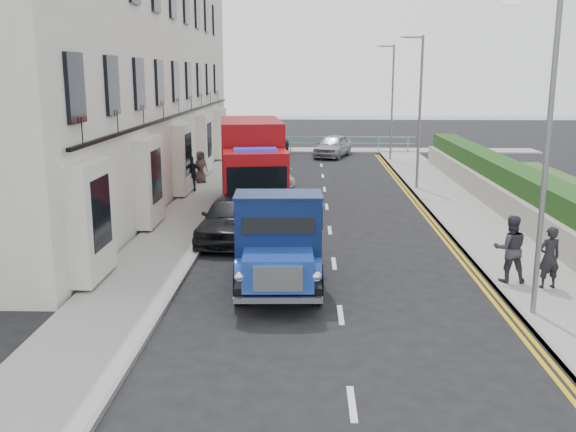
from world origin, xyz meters
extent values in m
plane|color=black|center=(0.00, 0.00, 0.00)|extent=(120.00, 120.00, 0.00)
cube|color=gray|center=(-5.20, 9.00, 0.06)|extent=(2.40, 38.00, 0.12)
cube|color=gray|center=(5.30, 9.00, 0.06)|extent=(2.60, 38.00, 0.12)
cube|color=gray|center=(0.00, 29.00, 0.06)|extent=(30.00, 2.50, 0.12)
plane|color=#505C6D|center=(0.00, 60.00, 0.00)|extent=(120.00, 120.00, 0.00)
cube|color=silver|center=(-9.50, 13.00, 7.00)|extent=(6.00, 30.00, 14.00)
cube|color=black|center=(-6.35, 13.00, 3.60)|extent=(0.12, 28.00, 0.10)
cube|color=#B2AD9E|center=(6.60, 9.00, 0.55)|extent=(0.30, 28.00, 1.00)
cube|color=#154116|center=(7.30, 9.00, 0.95)|extent=(1.20, 28.00, 1.70)
cube|color=#59B2A5|center=(0.00, 28.20, 1.08)|extent=(13.00, 0.08, 0.06)
cube|color=#59B2A5|center=(0.00, 28.20, 0.65)|extent=(13.00, 0.06, 0.05)
cylinder|color=slate|center=(4.30, -2.00, 3.50)|extent=(0.12, 0.12, 7.00)
cube|color=beige|center=(3.30, -2.00, 6.78)|extent=(0.35, 0.18, 0.18)
cylinder|color=slate|center=(4.30, 14.00, 3.50)|extent=(0.12, 0.12, 7.00)
cube|color=slate|center=(3.80, 14.00, 6.90)|extent=(1.00, 0.08, 0.08)
cube|color=beige|center=(3.30, 14.00, 6.78)|extent=(0.35, 0.18, 0.18)
cylinder|color=slate|center=(4.30, 24.00, 3.50)|extent=(0.12, 0.12, 7.00)
cube|color=slate|center=(3.80, 24.00, 6.90)|extent=(1.00, 0.08, 0.08)
cube|color=beige|center=(3.30, 24.00, 6.78)|extent=(0.35, 0.18, 0.18)
cylinder|color=black|center=(-2.35, -1.37, 0.49)|extent=(0.31, 1.00, 0.99)
cylinder|color=black|center=(-0.54, -1.30, 0.49)|extent=(0.31, 1.00, 0.99)
cylinder|color=black|center=(-2.46, 1.50, 0.49)|extent=(0.31, 1.00, 0.99)
cylinder|color=black|center=(-0.66, 1.58, 0.49)|extent=(0.31, 1.00, 0.99)
cube|color=black|center=(-1.50, 0.10, 0.64)|extent=(2.15, 5.00, 0.18)
cube|color=#1F43AA|center=(-1.42, -1.79, 1.01)|extent=(1.64, 1.40, 0.74)
cube|color=silver|center=(-1.40, -2.48, 1.01)|extent=(1.08, 0.13, 0.56)
cube|color=#0E1E4C|center=(-1.47, -0.62, 1.59)|extent=(2.10, 1.31, 1.80)
cube|color=black|center=(-1.55, 1.33, 0.87)|extent=(2.27, 2.96, 0.12)
cylinder|color=black|center=(-3.58, 6.35, 0.51)|extent=(0.43, 1.05, 1.02)
cylinder|color=black|center=(-1.65, 6.62, 0.51)|extent=(0.43, 1.05, 1.02)
cylinder|color=black|center=(-3.98, 9.21, 0.51)|extent=(0.43, 1.05, 1.02)
cylinder|color=black|center=(-2.04, 9.48, 0.51)|extent=(0.43, 1.05, 1.02)
cylinder|color=black|center=(-4.25, 11.24, 0.51)|extent=(0.43, 1.05, 1.02)
cylinder|color=black|center=(-2.32, 11.51, 0.51)|extent=(0.43, 1.05, 1.02)
cube|color=black|center=(-2.94, 8.88, 0.70)|extent=(3.01, 6.75, 0.23)
cube|color=#A00B10|center=(-2.61, 6.49, 1.68)|extent=(2.45, 2.06, 2.05)
cube|color=black|center=(-2.50, 5.64, 1.77)|extent=(2.04, 0.35, 1.02)
cube|color=maroon|center=(-3.08, 9.90, 2.14)|extent=(2.96, 5.11, 2.79)
imported|color=black|center=(-3.21, 4.57, 0.75)|extent=(2.26, 4.60, 1.51)
imported|color=#55A2B7|center=(-3.60, 12.00, 0.62)|extent=(1.49, 3.80, 1.23)
imported|color=#9A999E|center=(-2.60, 14.08, 0.73)|extent=(2.72, 5.25, 1.46)
imported|color=black|center=(-3.50, 27.00, 0.69)|extent=(2.90, 5.21, 1.38)
imported|color=#9C9CA0|center=(0.80, 25.94, 0.72)|extent=(2.93, 4.55, 1.44)
imported|color=black|center=(5.21, -0.29, 0.91)|extent=(0.63, 0.48, 1.57)
imported|color=#35323E|center=(4.40, 0.19, 0.99)|extent=(0.89, 0.72, 1.74)
imported|color=black|center=(-6.00, 12.66, 0.92)|extent=(1.00, 0.59, 1.60)
imported|color=#3C2D2B|center=(-6.00, 15.00, 0.89)|extent=(0.89, 0.87, 1.54)
camera|label=1|loc=(-0.74, -15.71, 5.37)|focal=40.00mm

